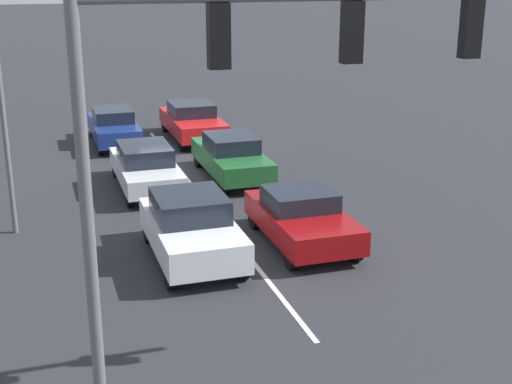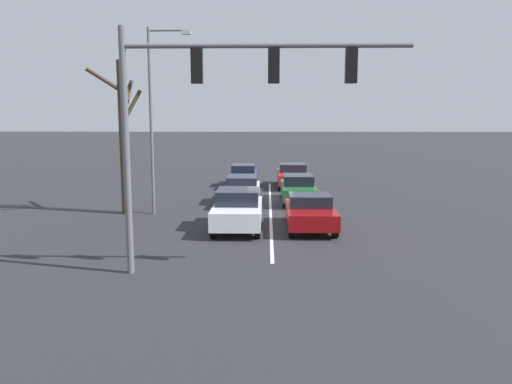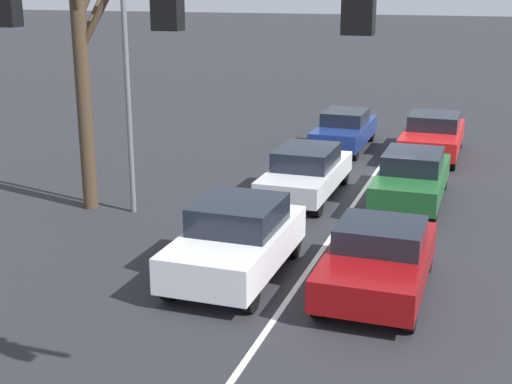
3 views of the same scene
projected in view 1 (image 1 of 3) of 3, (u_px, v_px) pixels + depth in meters
ground_plane at (179, 169)px, 25.46m from camera, size 240.00×240.00×0.00m
lane_stripe_left_divider at (202, 198)px, 22.33m from camera, size 0.12×18.90×0.01m
car_white_midlane_front at (191, 227)px, 17.48m from camera, size 1.93×4.13×1.63m
car_maroon_leftlane_front at (302, 217)px, 18.50m from camera, size 1.92×4.04×1.41m
car_silver_midlane_second at (146, 166)px, 23.05m from camera, size 1.78×4.54×1.46m
car_darkgreen_leftlane_second at (231, 156)px, 24.23m from camera, size 1.76×4.58×1.49m
car_navy_midlane_third at (114, 126)px, 28.86m from camera, size 1.70×4.43×1.44m
car_red_leftlane_third at (192, 121)px, 29.65m from camera, size 1.94×4.76×1.51m
traffic_signal_gantry at (246, 92)px, 10.80m from camera, size 8.10×0.37×7.06m
street_lamp_right_shoulder at (5, 50)px, 18.02m from camera, size 2.01×0.24×8.57m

